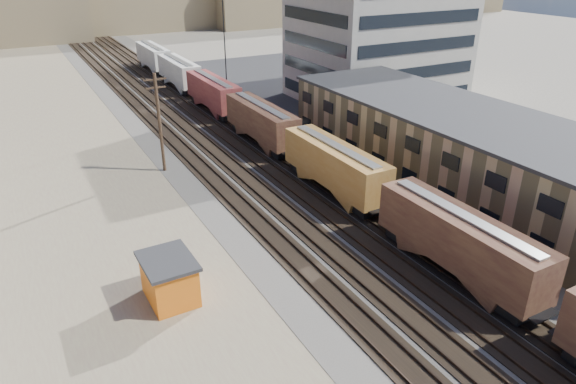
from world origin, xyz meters
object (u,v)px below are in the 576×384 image
utility_pole_north (159,121)px  parked_car_blue (417,116)px  freight_train (294,140)px  maintenance_shed (169,279)px

utility_pole_north → parked_car_blue: bearing=0.8°
freight_train → maintenance_shed: bearing=-138.4°
utility_pole_north → freight_train: bearing=-22.6°
parked_car_blue → freight_train: bearing=140.0°
maintenance_shed → utility_pole_north: bearing=74.7°
utility_pole_north → parked_car_blue: size_ratio=1.75×
maintenance_shed → freight_train: bearing=41.6°
utility_pole_north → parked_car_blue: utility_pole_north is taller
freight_train → maintenance_shed: size_ratio=28.87×
utility_pole_north → maintenance_shed: (-5.81, -21.19, -3.77)m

